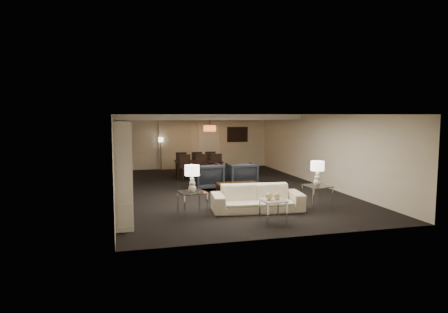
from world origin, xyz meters
The scene contains 35 objects.
floor centered at (0.00, 0.00, 0.00)m, with size 11.00×11.00×0.00m, color black.
ceiling centered at (0.00, 0.00, 2.50)m, with size 7.00×11.00×0.02m, color silver.
wall_back centered at (0.00, 5.50, 1.25)m, with size 7.00×0.02×2.50m, color beige.
wall_front centered at (0.00, -5.50, 1.25)m, with size 7.00×0.02×2.50m, color beige.
wall_left centered at (-3.50, 0.00, 1.25)m, with size 0.02×11.00×2.50m, color beige.
wall_right centered at (3.50, 0.00, 1.25)m, with size 0.02×11.00×2.50m, color beige.
ceiling_soffit centered at (0.00, 3.50, 2.40)m, with size 7.00×4.00×0.20m, color silver.
curtains centered at (-0.90, 5.42, 1.20)m, with size 1.50×0.12×2.40m, color beige.
door centered at (0.70, 5.47, 1.05)m, with size 0.90×0.05×2.10m, color silver.
painting centered at (2.10, 5.46, 1.55)m, with size 0.95×0.04×0.65m, color #142D38.
media_unit centered at (-3.31, -2.60, 1.18)m, with size 0.38×3.40×2.35m, color white, non-canonical shape.
pendant_light centered at (0.30, 3.50, 1.92)m, with size 0.52×0.52×0.24m, color #D8591E.
sofa centered at (0.04, -3.23, 0.34)m, with size 2.33×0.91×0.68m, color beige.
coffee_table centered at (0.04, -1.63, 0.23)m, with size 1.28×0.75×0.46m, color black, non-canonical shape.
armchair_left centered at (-0.56, 0.07, 0.43)m, with size 0.93×0.95×0.87m, color black.
armchair_right centered at (0.64, 0.07, 0.43)m, with size 0.93×0.95×0.87m, color black.
side_table_left centered at (-1.66, -3.23, 0.30)m, with size 0.64×0.64×0.60m, color silver, non-canonical shape.
side_table_right centered at (1.74, -3.23, 0.30)m, with size 0.64×0.64×0.60m, color silver, non-canonical shape.
table_lamp_left centered at (-1.66, -3.23, 0.93)m, with size 0.36×0.36×0.66m, color beige, non-canonical shape.
table_lamp_right centered at (1.74, -3.23, 0.93)m, with size 0.36×0.36×0.66m, color white, non-canonical shape.
marble_table centered at (0.04, -4.33, 0.27)m, with size 0.53×0.53×0.53m, color white, non-canonical shape.
gold_gourd_a centered at (-0.06, -4.33, 0.62)m, with size 0.17×0.17×0.17m, color #EBCF7C.
gold_gourd_b centered at (0.14, -4.33, 0.61)m, with size 0.15×0.15×0.15m, color #E8B77B.
television centered at (-3.28, -1.80, 1.05)m, with size 0.14×1.03×0.59m, color black.
vase_blue centered at (-3.31, -3.48, 1.14)m, with size 0.16×0.16×0.17m, color #2746AA.
vase_amber centered at (-3.31, -3.13, 1.64)m, with size 0.16×0.16×0.17m, color gold.
floor_speaker centered at (-3.20, -1.44, 0.52)m, with size 0.11×0.11×1.03m, color black.
dining_table centered at (-0.35, 2.62, 0.33)m, with size 1.89×1.05×0.66m, color black.
chair_nl centered at (-0.95, 1.97, 0.49)m, with size 0.46×0.46×0.99m, color black, non-canonical shape.
chair_nm centered at (-0.35, 1.97, 0.49)m, with size 0.46×0.46×0.99m, color black, non-canonical shape.
chair_nr centered at (0.25, 1.97, 0.49)m, with size 0.46×0.46×0.99m, color black, non-canonical shape.
chair_fl centered at (-0.95, 3.27, 0.49)m, with size 0.46×0.46×0.99m, color black, non-canonical shape.
chair_fm centered at (-0.35, 3.27, 0.49)m, with size 0.46×0.46×0.99m, color black, non-canonical shape.
chair_fr centered at (0.25, 3.27, 0.49)m, with size 0.46×0.46×0.99m, color black, non-canonical shape.
floor_lamp centered at (-1.58, 5.20, 0.74)m, with size 0.21×0.21×1.47m, color black, non-canonical shape.
Camera 1 is at (-3.37, -12.83, 2.49)m, focal length 32.00 mm.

